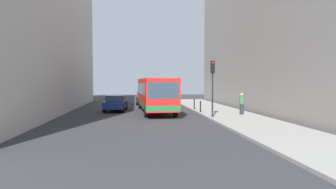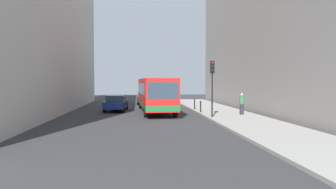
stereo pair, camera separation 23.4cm
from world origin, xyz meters
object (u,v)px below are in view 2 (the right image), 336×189
traffic_light (212,78)px  bollard_mid (195,104)px  bus (155,93)px  car_beside_bus (116,103)px  car_behind_bus (145,98)px  pedestrian_near_signal (242,104)px  bollard_near (201,107)px

traffic_light → bollard_mid: bearing=90.9°
bus → bollard_mid: bearing=-170.6°
car_beside_bus → traffic_light: 10.36m
car_behind_bus → traffic_light: traffic_light is taller
bus → bollard_mid: bus is taller
bollard_mid → pedestrian_near_signal: bearing=-59.8°
car_behind_bus → traffic_light: 16.18m
car_behind_bus → bollard_near: (4.51, -11.71, -0.16)m
bus → bollard_near: bearing=149.7°
traffic_light → pedestrian_near_signal: size_ratio=2.44×
traffic_light → bollard_near: 4.35m
bus → car_beside_bus: (-3.57, 1.29, -0.94)m
car_behind_bus → bollard_mid: (4.51, -8.95, -0.16)m
bollard_near → bollard_mid: same height
bus → pedestrian_near_signal: bearing=145.5°
traffic_light → bollard_mid: (-0.10, 6.40, -2.38)m
traffic_light → car_beside_bus: bearing=137.1°
bus → car_beside_bus: size_ratio=2.47×
bus → bollard_near: size_ratio=11.71×
bollard_near → bus: bearing=152.3°
pedestrian_near_signal → bollard_mid: bearing=-22.8°
car_beside_bus → pedestrian_near_signal: 11.51m
bus → traffic_light: bearing=121.8°
traffic_light → pedestrian_near_signal: traffic_light is taller
car_beside_bus → car_behind_bus: size_ratio=1.02×
traffic_light → bus: bearing=124.5°
bollard_mid → bollard_near: bearing=-90.0°
car_beside_bus → car_behind_bus: same height
car_beside_bus → car_behind_bus: (2.81, 8.45, 0.00)m
car_behind_bus → traffic_light: bearing=106.4°
bus → bollard_near: 4.37m
traffic_light → bollard_near: bearing=91.6°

